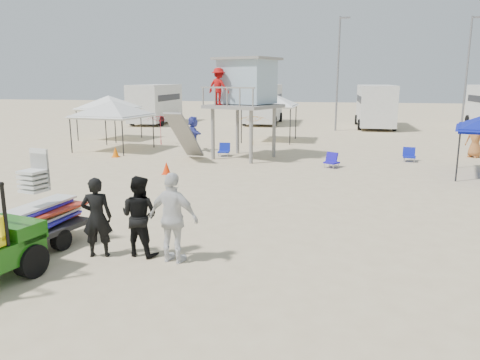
# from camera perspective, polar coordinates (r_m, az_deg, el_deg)

# --- Properties ---
(ground) EXTENTS (140.00, 140.00, 0.00)m
(ground) POSITION_cam_1_polar(r_m,az_deg,el_deg) (9.20, -6.76, -11.76)
(ground) COLOR beige
(ground) RESTS_ON ground
(surf_trailer) EXTENTS (1.62, 2.40, 1.95)m
(surf_trailer) POSITION_cam_1_polar(r_m,az_deg,el_deg) (11.39, -23.11, -3.69)
(surf_trailer) COLOR black
(surf_trailer) RESTS_ON ground
(man_left) EXTENTS (0.72, 0.57, 1.73)m
(man_left) POSITION_cam_1_polar(r_m,az_deg,el_deg) (10.36, -17.06, -4.37)
(man_left) COLOR black
(man_left) RESTS_ON ground
(man_mid) EXTENTS (0.96, 0.81, 1.74)m
(man_mid) POSITION_cam_1_polar(r_m,az_deg,el_deg) (10.21, -12.17, -4.29)
(man_mid) COLOR black
(man_mid) RESTS_ON ground
(man_right) EXTENTS (1.18, 0.68, 1.89)m
(man_right) POSITION_cam_1_polar(r_m,az_deg,el_deg) (9.67, -8.11, -4.61)
(man_right) COLOR silver
(man_right) RESTS_ON ground
(lifeguard_tower) EXTENTS (3.74, 3.74, 4.59)m
(lifeguard_tower) POSITION_cam_1_polar(r_m,az_deg,el_deg) (22.31, 0.32, 11.45)
(lifeguard_tower) COLOR gray
(lifeguard_tower) RESTS_ON ground
(canopy_white_a) EXTENTS (3.62, 3.62, 3.02)m
(canopy_white_a) POSITION_cam_1_polar(r_m,az_deg,el_deg) (25.68, -15.35, 9.01)
(canopy_white_a) COLOR black
(canopy_white_a) RESTS_ON ground
(canopy_white_b) EXTENTS (3.40, 3.40, 3.12)m
(canopy_white_b) POSITION_cam_1_polar(r_m,az_deg,el_deg) (30.51, -15.75, 9.61)
(canopy_white_b) COLOR black
(canopy_white_b) RESTS_ON ground
(canopy_white_c) EXTENTS (3.15, 3.15, 3.35)m
(canopy_white_c) POSITION_cam_1_polar(r_m,az_deg,el_deg) (28.61, 3.67, 10.35)
(canopy_white_c) COLOR black
(canopy_white_c) RESTS_ON ground
(umbrella_a) EXTENTS (2.21, 2.24, 1.73)m
(umbrella_a) POSITION_cam_1_polar(r_m,az_deg,el_deg) (27.36, -9.67, 6.06)
(umbrella_a) COLOR red
(umbrella_a) RESTS_ON ground
(umbrella_b) EXTENTS (2.53, 2.55, 1.75)m
(umbrella_b) POSITION_cam_1_polar(r_m,az_deg,el_deg) (26.72, 1.61, 6.10)
(umbrella_b) COLOR orange
(umbrella_b) RESTS_ON ground
(cone_near) EXTENTS (0.34, 0.34, 0.50)m
(cone_near) POSITION_cam_1_polar(r_m,az_deg,el_deg) (18.86, -8.96, 1.46)
(cone_near) COLOR #FF3408
(cone_near) RESTS_ON ground
(cone_far) EXTENTS (0.34, 0.34, 0.50)m
(cone_far) POSITION_cam_1_polar(r_m,az_deg,el_deg) (23.52, -14.94, 3.32)
(cone_far) COLOR orange
(cone_far) RESTS_ON ground
(beach_chair_a) EXTENTS (0.56, 0.60, 0.64)m
(beach_chair_a) POSITION_cam_1_polar(r_m,az_deg,el_deg) (23.09, -1.95, 3.73)
(beach_chair_a) COLOR #1023AF
(beach_chair_a) RESTS_ON ground
(beach_chair_b) EXTENTS (0.63, 0.67, 0.64)m
(beach_chair_b) POSITION_cam_1_polar(r_m,az_deg,el_deg) (22.92, 19.93, 2.93)
(beach_chair_b) COLOR #0F1AA3
(beach_chair_b) RESTS_ON ground
(beach_chair_c) EXTENTS (0.73, 0.82, 0.64)m
(beach_chair_c) POSITION_cam_1_polar(r_m,az_deg,el_deg) (20.46, 11.11, 2.40)
(beach_chair_c) COLOR #1B10B7
(beach_chair_c) RESTS_ON ground
(rv_far_left) EXTENTS (2.64, 6.80, 3.25)m
(rv_far_left) POSITION_cam_1_polar(r_m,az_deg,el_deg) (40.75, -10.26, 9.33)
(rv_far_left) COLOR silver
(rv_far_left) RESTS_ON ground
(rv_mid_left) EXTENTS (2.65, 6.50, 3.25)m
(rv_mid_left) POSITION_cam_1_polar(r_m,az_deg,el_deg) (39.93, 2.85, 9.46)
(rv_mid_left) COLOR silver
(rv_mid_left) RESTS_ON ground
(rv_mid_right) EXTENTS (2.64, 7.00, 3.25)m
(rv_mid_right) POSITION_cam_1_polar(r_m,az_deg,el_deg) (38.18, 16.18, 8.87)
(rv_mid_right) COLOR silver
(rv_mid_right) RESTS_ON ground
(light_pole_left) EXTENTS (0.14, 0.14, 8.00)m
(light_pole_left) POSITION_cam_1_polar(r_m,az_deg,el_deg) (34.99, 11.83, 12.43)
(light_pole_left) COLOR slate
(light_pole_left) RESTS_ON ground
(light_pole_right) EXTENTS (0.14, 0.14, 8.00)m
(light_pole_right) POSITION_cam_1_polar(r_m,az_deg,el_deg) (37.68, 25.89, 11.46)
(light_pole_right) COLOR slate
(light_pole_right) RESTS_ON ground
(distant_beachgoers) EXTENTS (15.06, 1.98, 1.82)m
(distant_beachgoers) POSITION_cam_1_polar(r_m,az_deg,el_deg) (24.01, 5.21, 5.43)
(distant_beachgoers) COLOR #3740A6
(distant_beachgoers) RESTS_ON ground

